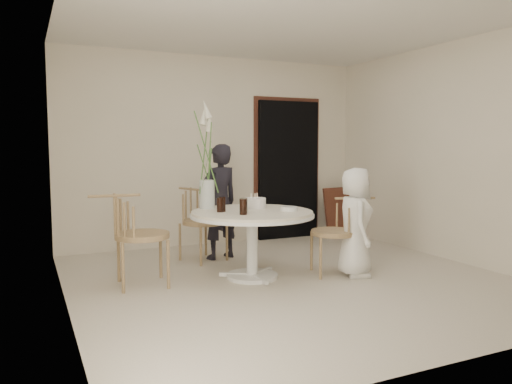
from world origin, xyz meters
name	(u,v)px	position (x,y,z in m)	size (l,w,h in m)	color
ground	(292,280)	(0.00, 0.00, 0.00)	(4.50, 4.50, 0.00)	beige
room_shell	(293,127)	(0.00, 0.00, 1.62)	(4.50, 4.50, 4.50)	white
doorway	(288,170)	(1.15, 2.19, 1.05)	(1.00, 0.10, 2.10)	black
door_trim	(287,166)	(1.15, 2.23, 1.11)	(1.12, 0.03, 2.22)	#5F2B20
table	(252,221)	(-0.35, 0.25, 0.62)	(1.33, 1.33, 0.73)	white
picture_frame	(339,212)	(1.95, 1.95, 0.38)	(0.58, 0.04, 0.77)	#5F2B20
chair_far	(197,213)	(-0.60, 1.37, 0.58)	(0.61, 0.64, 0.90)	#A07C56
chair_right	(344,224)	(0.65, -0.03, 0.56)	(0.60, 0.58, 0.87)	#A07C56
chair_left	(129,226)	(-1.62, 0.48, 0.62)	(0.60, 0.56, 0.96)	#A07C56
girl	(219,202)	(-0.33, 1.28, 0.72)	(0.53, 0.35, 1.45)	black
boy	(355,222)	(0.71, -0.15, 0.60)	(0.58, 0.38, 1.19)	white
birthday_cake	(255,203)	(-0.22, 0.45, 0.79)	(0.24, 0.24, 0.17)	silver
cola_tumbler_a	(244,206)	(-0.50, 0.12, 0.81)	(0.07, 0.07, 0.16)	black
cola_tumbler_b	(243,207)	(-0.55, 0.03, 0.81)	(0.08, 0.08, 0.16)	black
cola_tumbler_c	(220,205)	(-0.69, 0.32, 0.80)	(0.07, 0.07, 0.15)	black
cola_tumbler_d	(222,204)	(-0.66, 0.34, 0.81)	(0.07, 0.07, 0.16)	black
plate_stack	(289,209)	(0.02, 0.10, 0.75)	(0.18, 0.18, 0.04)	white
flower_vase	(207,171)	(-0.71, 0.66, 1.15)	(0.17, 0.17, 1.20)	silver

